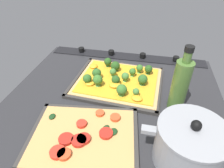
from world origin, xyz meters
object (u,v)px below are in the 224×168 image
(baking_tray_front, at_px, (117,82))
(veggie_pizza_back, at_px, (83,136))
(oil_bottle, at_px, (180,85))
(baking_tray_back, at_px, (84,137))
(cooking_pot, at_px, (189,145))
(broccoli_pizza, at_px, (117,79))

(baking_tray_front, distance_m, veggie_pizza_back, 0.29)
(veggie_pizza_back, relative_size, oil_bottle, 1.38)
(baking_tray_front, xyz_separation_m, baking_tray_back, (0.05, 0.28, 0.00))
(baking_tray_back, height_order, cooking_pot, cooking_pot)
(broccoli_pizza, height_order, veggie_pizza_back, broccoli_pizza)
(baking_tray_back, xyz_separation_m, cooking_pot, (-0.28, 0.01, 0.05))
(cooking_pot, bearing_deg, baking_tray_back, -1.85)
(baking_tray_front, bearing_deg, broccoli_pizza, 78.11)
(baking_tray_front, relative_size, broccoli_pizza, 1.08)
(cooking_pot, bearing_deg, baking_tray_front, -51.79)
(broccoli_pizza, relative_size, baking_tray_back, 0.98)
(baking_tray_back, bearing_deg, cooking_pot, 178.15)
(baking_tray_front, height_order, oil_bottle, oil_bottle)
(baking_tray_front, distance_m, oil_bottle, 0.25)
(broccoli_pizza, bearing_deg, cooking_pot, 128.49)
(veggie_pizza_back, distance_m, cooking_pot, 0.28)
(baking_tray_front, xyz_separation_m, oil_bottle, (-0.22, 0.10, 0.09))
(broccoli_pizza, distance_m, veggie_pizza_back, 0.29)
(broccoli_pizza, distance_m, oil_bottle, 0.25)
(broccoli_pizza, xyz_separation_m, oil_bottle, (-0.22, 0.09, 0.07))
(cooking_pot, bearing_deg, oil_bottle, -86.16)
(veggie_pizza_back, relative_size, cooking_pot, 1.32)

